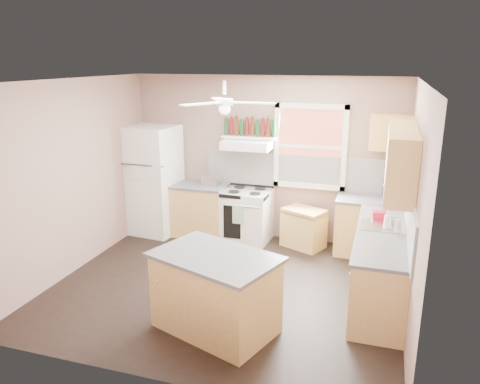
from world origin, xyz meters
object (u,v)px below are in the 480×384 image
(toaster, at_px, (211,180))
(stove, at_px, (247,216))
(refrigerator, at_px, (154,180))
(island, at_px, (216,294))
(cart, at_px, (304,228))

(toaster, distance_m, stove, 0.85)
(refrigerator, distance_m, island, 3.39)
(cart, bearing_deg, refrigerator, -154.45)
(stove, bearing_deg, refrigerator, -173.82)
(toaster, height_order, cart, toaster)
(stove, relative_size, cart, 1.34)
(toaster, height_order, island, toaster)
(stove, height_order, island, same)
(stove, xyz_separation_m, cart, (0.96, -0.01, -0.11))
(stove, distance_m, cart, 0.97)
(refrigerator, relative_size, toaster, 6.66)
(island, bearing_deg, refrigerator, 148.46)
(cart, relative_size, island, 0.50)
(stove, height_order, cart, stove)
(stove, bearing_deg, island, -77.29)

